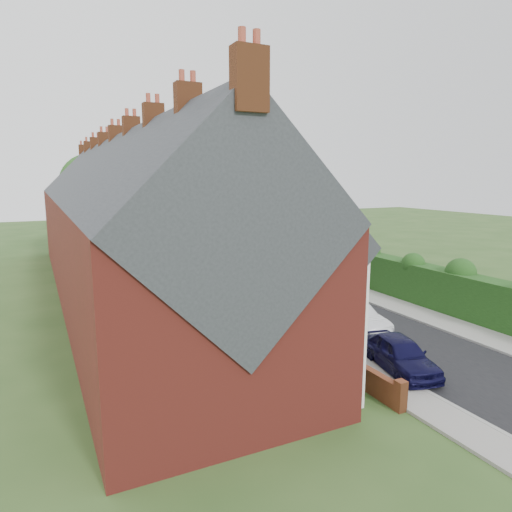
{
  "coord_description": "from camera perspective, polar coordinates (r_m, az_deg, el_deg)",
  "views": [
    {
      "loc": [
        -16.1,
        -20.82,
        7.92
      ],
      "look_at": [
        -1.79,
        8.48,
        2.2
      ],
      "focal_mm": 32.0,
      "sensor_mm": 36.0,
      "label": 1
    }
  ],
  "objects": [
    {
      "name": "garden_wall_row",
      "position": [
        33.49,
        -6.63,
        -2.99
      ],
      "size": [
        0.35,
        40.35,
        1.1
      ],
      "color": "brown",
      "rests_on": "ground"
    },
    {
      "name": "pavement_hedge_side",
      "position": [
        38.25,
        5.62,
        -1.96
      ],
      "size": [
        2.2,
        58.0,
        0.12
      ],
      "primitive_type": "cube",
      "color": "gray",
      "rests_on": "ground"
    },
    {
      "name": "car_black",
      "position": [
        61.07,
        -13.47,
        2.9
      ],
      "size": [
        1.91,
        4.28,
        1.43
      ],
      "primitive_type": "imported",
      "rotation": [
        0.0,
        0.0,
        -0.05
      ],
      "color": "black",
      "rests_on": "ground"
    },
    {
      "name": "hedge",
      "position": [
        38.92,
        7.91,
        0.51
      ],
      "size": [
        2.1,
        58.0,
        2.85
      ],
      "color": "#183711",
      "rests_on": "ground"
    },
    {
      "name": "car_silver_b",
      "position": [
        27.9,
        4.91,
        -4.94
      ],
      "size": [
        2.59,
        5.55,
        1.54
      ],
      "primitive_type": "imported",
      "rotation": [
        0.0,
        0.0,
        -0.01
      ],
      "color": "silver",
      "rests_on": "ground"
    },
    {
      "name": "car_navy",
      "position": [
        20.03,
        17.57,
        -11.58
      ],
      "size": [
        2.64,
        4.55,
        1.46
      ],
      "primitive_type": "imported",
      "rotation": [
        0.0,
        0.0,
        -0.23
      ],
      "color": "black",
      "rests_on": "ground"
    },
    {
      "name": "pavement_house_side",
      "position": [
        34.82,
        -5.61,
        -3.15
      ],
      "size": [
        1.7,
        58.0,
        0.12
      ],
      "primitive_type": "cube",
      "color": "gray",
      "rests_on": "ground"
    },
    {
      "name": "car_red",
      "position": [
        43.87,
        -7.23,
        0.42
      ],
      "size": [
        2.36,
        4.58,
        1.44
      ],
      "primitive_type": "imported",
      "rotation": [
        0.0,
        0.0,
        0.2
      ],
      "color": "maroon",
      "rests_on": "ground"
    },
    {
      "name": "horse",
      "position": [
        36.6,
        -0.01,
        -1.35
      ],
      "size": [
        1.27,
        1.94,
        1.5
      ],
      "primitive_type": "imported",
      "rotation": [
        0.0,
        0.0,
        3.42
      ],
      "color": "#4F2D1D",
      "rests_on": "ground"
    },
    {
      "name": "kerb_house_side",
      "position": [
        35.1,
        -4.39,
        -3.01
      ],
      "size": [
        0.18,
        58.0,
        0.13
      ],
      "primitive_type": "cube",
      "color": "gray",
      "rests_on": "ground"
    },
    {
      "name": "kerb_hedge_side",
      "position": [
        37.71,
        4.26,
        -2.1
      ],
      "size": [
        0.18,
        58.0,
        0.13
      ],
      "primitive_type": "cube",
      "color": "gray",
      "rests_on": "ground"
    },
    {
      "name": "car_grey",
      "position": [
        52.78,
        -9.83,
        1.88
      ],
      "size": [
        2.7,
        4.73,
        1.29
      ],
      "primitive_type": "imported",
      "rotation": [
        0.0,
        0.0,
        0.21
      ],
      "color": "#585A5F",
      "rests_on": "ground"
    },
    {
      "name": "ground",
      "position": [
        27.49,
        11.27,
        -7.0
      ],
      "size": [
        140.0,
        140.0,
        0.0
      ],
      "primitive_type": "plane",
      "color": "#2D4C1E",
      "rests_on": "ground"
    },
    {
      "name": "car_beige",
      "position": [
        50.5,
        -10.71,
        1.49
      ],
      "size": [
        2.92,
        4.95,
        1.29
      ],
      "primitive_type": "imported",
      "rotation": [
        0.0,
        0.0,
        0.18
      ],
      "color": "beige",
      "rests_on": "ground"
    },
    {
      "name": "horse_cart",
      "position": [
        38.23,
        -1.28,
        -0.28
      ],
      "size": [
        1.24,
        2.75,
        1.98
      ],
      "color": "black",
      "rests_on": "ground"
    },
    {
      "name": "car_white",
      "position": [
        34.56,
        -1.58,
        -1.95
      ],
      "size": [
        3.06,
        5.75,
        1.59
      ],
      "primitive_type": "imported",
      "rotation": [
        0.0,
        0.0,
        0.16
      ],
      "color": "silver",
      "rests_on": "ground"
    },
    {
      "name": "lamppost",
      "position": [
        31.9,
        12.0,
        1.4
      ],
      "size": [
        0.32,
        0.32,
        5.16
      ],
      "color": "black",
      "rests_on": "ground"
    },
    {
      "name": "car_green",
      "position": [
        36.93,
        -4.72,
        -1.44
      ],
      "size": [
        1.62,
        3.84,
        1.3
      ],
      "primitive_type": "imported",
      "rotation": [
        0.0,
        0.0,
        -0.02
      ],
      "color": "#0F341E",
      "rests_on": "ground"
    },
    {
      "name": "terrace_row",
      "position": [
        31.44,
        -16.31,
        3.25
      ],
      "size": [
        9.05,
        40.5,
        11.5
      ],
      "color": "maroon",
      "rests_on": "ground"
    },
    {
      "name": "tree_far_right",
      "position": [
        65.87,
        -8.9,
        8.44
      ],
      "size": [
        7.98,
        7.6,
        10.31
      ],
      "color": "#332316",
      "rests_on": "ground"
    },
    {
      "name": "tree_far_back",
      "position": [
        64.35,
        -19.53,
        8.23
      ],
      "size": [
        8.4,
        8.0,
        10.82
      ],
      "color": "#332316",
      "rests_on": "ground"
    },
    {
      "name": "car_silver_a",
      "position": [
        24.18,
        11.73,
        -7.38
      ],
      "size": [
        1.76,
        4.91,
        1.61
      ],
      "primitive_type": "imported",
      "rotation": [
        0.0,
        0.0,
        -0.01
      ],
      "color": "silver",
      "rests_on": "ground"
    },
    {
      "name": "road",
      "position": [
        36.31,
        0.09,
        -2.63
      ],
      "size": [
        6.0,
        58.0,
        0.02
      ],
      "primitive_type": "cube",
      "color": "black",
      "rests_on": "ground"
    },
    {
      "name": "tree_far_left",
      "position": [
        62.41,
        -13.69,
        7.64
      ],
      "size": [
        7.14,
        6.8,
        9.29
      ],
      "color": "#332316",
      "rests_on": "ground"
    }
  ]
}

